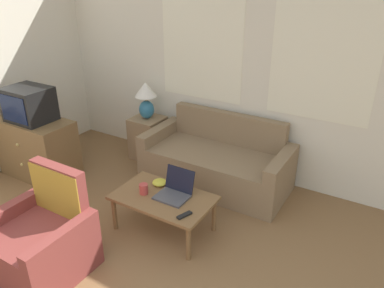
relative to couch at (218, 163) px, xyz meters
name	(u,v)px	position (x,y,z in m)	size (l,w,h in m)	color
wall_back	(263,74)	(0.34, 0.42, 1.04)	(6.78, 0.06, 2.60)	silver
couch	(218,163)	(0.00, 0.00, 0.00)	(1.75, 0.81, 0.82)	#846B4C
armchair	(43,241)	(-0.62, -2.07, 0.01)	(0.77, 0.72, 0.90)	brown
tv_dresser	(38,148)	(-2.01, -1.00, 0.11)	(0.99, 0.52, 0.75)	brown
television	(29,104)	(-2.01, -1.00, 0.69)	(0.53, 0.42, 0.40)	black
side_table	(148,138)	(-1.14, 0.12, 0.02)	(0.41, 0.41, 0.58)	#937551
table_lamp	(146,97)	(-1.14, 0.12, 0.60)	(0.29, 0.29, 0.50)	teal
coffee_table	(164,200)	(-0.02, -1.11, 0.08)	(0.97, 0.59, 0.39)	brown
laptop	(175,190)	(0.06, -1.03, 0.18)	(0.31, 0.30, 0.25)	#47474C
cup_navy	(144,189)	(-0.22, -1.16, 0.18)	(0.09, 0.09, 0.10)	#B23D38
snack_bowl	(160,182)	(-0.18, -0.95, 0.15)	(0.15, 0.15, 0.05)	gold
tv_remote	(184,215)	(0.32, -1.27, 0.14)	(0.09, 0.16, 0.02)	black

